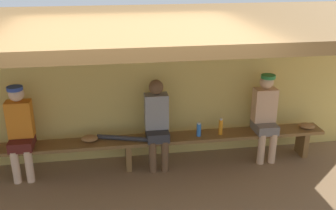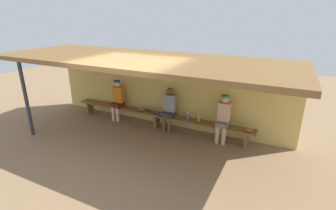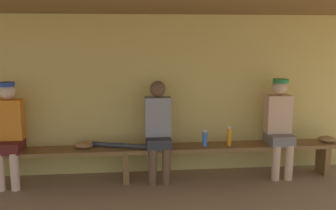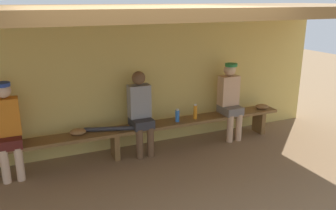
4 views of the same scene
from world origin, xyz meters
TOP-DOWN VIEW (x-y plane):
  - back_wall at (0.00, 2.00)m, footprint 8.00×0.20m
  - dugout_roof at (0.00, 0.70)m, footprint 8.00×2.80m
  - bench at (0.00, 1.55)m, footprint 6.00×0.36m
  - player_in_blue at (2.09, 1.55)m, footprint 0.34×0.42m
  - player_in_white at (-1.47, 1.55)m, footprint 0.34×0.42m
  - player_in_red at (0.43, 1.55)m, footprint 0.34×0.42m
  - water_bottle_clear at (1.39, 1.52)m, footprint 0.06×0.06m
  - water_bottle_green at (1.05, 1.52)m, footprint 0.07×0.07m
  - baseball_glove_dark_brown at (-0.55, 1.58)m, footprint 0.25×0.19m
  - baseball_glove_worn at (2.77, 1.52)m, footprint 0.29×0.26m
  - baseball_bat at (-0.08, 1.55)m, footprint 0.74×0.29m

SIDE VIEW (x-z plane):
  - bench at x=0.00m, z-range 0.16..0.62m
  - baseball_bat at x=-0.08m, z-range 0.46..0.53m
  - baseball_glove_dark_brown at x=-0.55m, z-range 0.46..0.55m
  - baseball_glove_worn at x=2.77m, z-range 0.46..0.55m
  - water_bottle_green at x=1.05m, z-range 0.45..0.67m
  - water_bottle_clear at x=1.39m, z-range 0.45..0.71m
  - player_in_red at x=0.43m, z-range 0.06..1.40m
  - player_in_blue at x=2.09m, z-range 0.07..1.42m
  - player_in_white at x=-1.47m, z-range 0.07..1.42m
  - back_wall at x=0.00m, z-range 0.00..2.20m
  - dugout_roof at x=0.00m, z-range 2.20..2.32m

